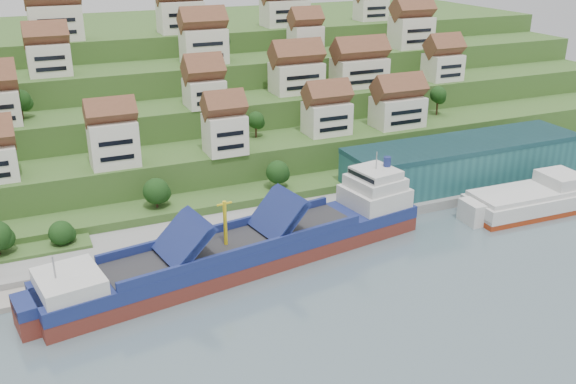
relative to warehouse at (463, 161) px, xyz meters
name	(u,v)px	position (x,y,z in m)	size (l,w,h in m)	color
ground	(296,259)	(-52.00, -17.00, -7.20)	(300.00, 300.00, 0.00)	slate
quay	(350,209)	(-32.00, -2.00, -6.10)	(180.00, 14.00, 2.20)	gray
hillside	(164,91)	(-52.00, 86.55, 3.46)	(260.00, 128.00, 31.00)	#2D4C1E
hillside_village	(192,71)	(-53.78, 44.84, 17.81)	(152.84, 63.15, 29.30)	silver
hillside_trees	(180,126)	(-62.41, 26.40, 8.90)	(139.75, 62.33, 32.17)	#1A4015
warehouse	(463,161)	(0.00, 0.00, 0.00)	(60.00, 15.00, 10.00)	#21595B
flagpole	(354,194)	(-33.89, -7.00, -0.32)	(1.28, 0.16, 8.00)	gray
cargo_ship	(255,248)	(-59.66, -15.23, -3.98)	(76.72, 23.68, 16.79)	maroon
second_ship	(534,200)	(6.41, -17.47, -4.54)	(30.67, 12.06, 8.81)	maroon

